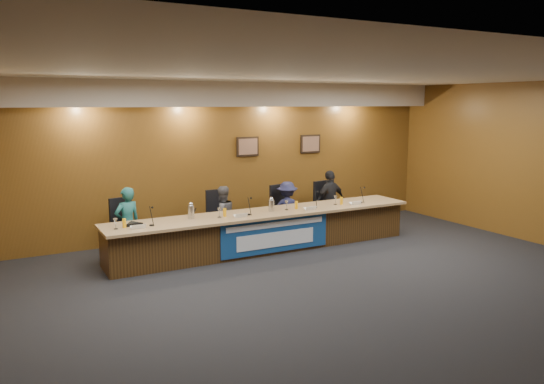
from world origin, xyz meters
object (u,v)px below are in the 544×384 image
Objects in this scene: office_chair_b at (220,221)px; speakerphone at (134,224)px; panelist_c at (287,209)px; panelist_d at (330,201)px; office_chair_a at (127,231)px; panelist_b at (222,216)px; carafe_left at (191,212)px; panelist_a at (128,223)px; office_chair_d at (327,209)px; carafe_mid at (271,206)px; office_chair_c at (285,214)px; dais_body at (265,232)px; banner at (276,235)px.

office_chair_b is 2.04m from speakerphone.
panelist_d is (1.09, 0.00, 0.08)m from panelist_c.
panelist_b is at bearing -14.77° from office_chair_a.
carafe_left reaches higher than office_chair_a.
panelist_a is 1.10× the size of panelist_b.
office_chair_d is 2.21× the size of carafe_mid.
office_chair_b and office_chair_d have the same top height.
office_chair_a is at bearing 167.08° from office_chair_c.
dais_body is 2.56m from office_chair_a.
speakerphone is at bearing 32.95° from panelist_c.
banner is 10.11× the size of carafe_mid.
office_chair_b is 1.50× the size of speakerphone.
office_chair_d is (2.55, 0.10, -0.11)m from panelist_b.
panelist_b is at bearing 22.07° from panelist_c.
office_chair_b is 2.55m from office_chair_d.
panelist_a is at bearing 174.29° from office_chair_d.
speakerphone is (-2.49, 0.01, 0.43)m from dais_body.
panelist_d is 4.19× the size of speakerphone.
office_chair_d is (1.94, 1.17, 0.10)m from banner.
carafe_left is at bearing 176.27° from carafe_mid.
panelist_b is 1.08m from carafe_left.
office_chair_c is (-1.09, 0.10, -0.19)m from panelist_d.
speakerphone is at bearing 178.65° from carafe_mid.
panelist_d is 2.79× the size of office_chair_b.
panelist_c is at bearing 14.57° from carafe_left.
office_chair_a is 2.01× the size of carafe_left.
panelist_c is 1.10m from office_chair_d.
panelist_d is at bearing -157.93° from panelist_c.
office_chair_c is at bearing 167.48° from panelist_a.
carafe_mid is (-0.75, -0.70, 0.27)m from panelist_c.
panelist_c is 1.09m from panelist_d.
office_chair_a is at bearing 144.41° from carafe_left.
dais_body is at bearing -0.27° from speakerphone.
panelist_a is at bearing -101.64° from office_chair_a.
panelist_d reaches higher than office_chair_d.
banner reaches higher than office_chair_d.
panelist_c is at bearing -1.07° from office_chair_b.
carafe_left is at bearing 2.16° from panelist_d.
banner is 1.25m from panelist_b.
carafe_mid is (2.54, -0.80, 0.38)m from office_chair_a.
panelist_b is at bearing 132.92° from dais_body.
carafe_left is (-3.40, -0.70, 0.39)m from office_chair_d.
office_chair_a is (-4.38, 0.10, -0.19)m from panelist_d.
panelist_b reaches higher than office_chair_b.
carafe_left is at bearing 134.20° from panelist_a.
panelist_d is at bearing 8.26° from speakerphone.
panelist_c is 0.15m from office_chair_c.
carafe_left is (-1.46, 0.47, 0.49)m from banner.
panelist_d is (1.94, 0.65, 0.32)m from dais_body.
office_chair_c is at bearing 16.86° from carafe_left.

